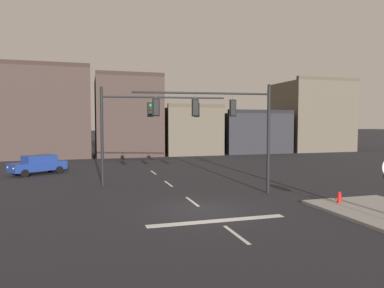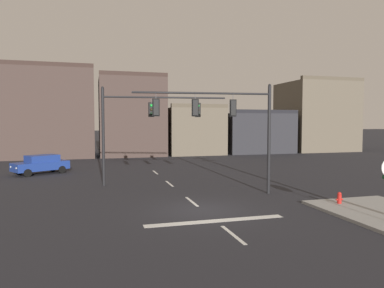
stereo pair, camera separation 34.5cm
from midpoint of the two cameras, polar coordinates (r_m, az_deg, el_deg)
name	(u,v)px [view 2 (the right image)]	position (r m, az deg, el deg)	size (l,w,h in m)	color
ground_plane	(202,210)	(17.85, 2.27, -10.63)	(400.00, 400.00, 0.00)	#232328
stop_bar_paint	(216,221)	(16.02, 4.50, -12.27)	(6.40, 0.50, 0.01)	silver
lane_centreline	(192,202)	(19.71, 0.47, -9.27)	(0.16, 26.40, 0.01)	silver
signal_mast_near_side	(226,118)	(21.22, 5.92, 4.25)	(8.32, 1.06, 6.70)	black
signal_mast_far_side	(141,119)	(24.85, -7.88, 3.99)	(8.64, 1.11, 6.83)	black
car_lot_nearside	(41,164)	(32.62, -22.90, -2.98)	(4.69, 3.83, 1.61)	navy
fire_hydrant	(339,200)	(20.17, 23.15, -8.31)	(0.40, 0.30, 0.75)	red
building_row	(186,121)	(50.62, -0.81, 3.74)	(50.40, 12.13, 11.45)	#473833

